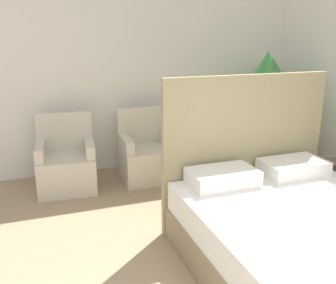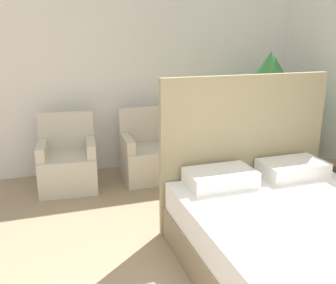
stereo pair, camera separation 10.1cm
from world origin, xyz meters
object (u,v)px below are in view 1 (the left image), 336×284
bed (302,236)px  armchair_near_window_left (67,167)px  armchair_near_window_right (148,158)px  potted_palm (266,90)px

bed → armchair_near_window_left: (-1.57, 2.29, -0.04)m
armchair_near_window_right → potted_palm: bearing=-5.3°
armchair_near_window_right → bed: bearing=-75.2°
bed → potted_palm: (1.02, 2.11, 0.79)m
armchair_near_window_right → potted_palm: size_ratio=0.56×
armchair_near_window_left → potted_palm: potted_palm is taller
bed → potted_palm: size_ratio=1.23×
armchair_near_window_left → armchair_near_window_right: size_ratio=1.00×
armchair_near_window_left → potted_palm: (2.59, -0.17, 0.82)m
potted_palm → armchair_near_window_left: bearing=176.2°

